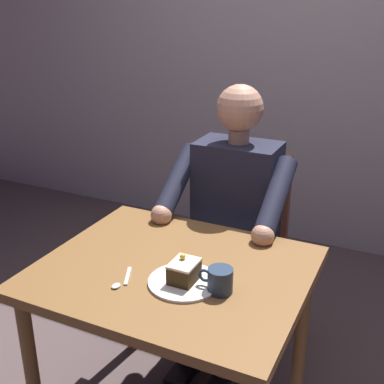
% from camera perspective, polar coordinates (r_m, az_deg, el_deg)
% --- Properties ---
extents(cafe_rear_panel, '(6.40, 0.12, 3.00)m').
position_cam_1_polar(cafe_rear_panel, '(3.27, 14.01, 19.47)').
color(cafe_rear_panel, '#A39699').
rests_on(cafe_rear_panel, ground).
extents(dining_table, '(0.92, 0.77, 0.72)m').
position_cam_1_polar(dining_table, '(1.78, -2.12, -11.29)').
color(dining_table, brown).
rests_on(dining_table, ground).
extents(chair, '(0.42, 0.42, 0.91)m').
position_cam_1_polar(chair, '(2.40, 5.79, -5.29)').
color(chair, brown).
rests_on(chair, ground).
extents(seated_person, '(0.53, 0.58, 1.26)m').
position_cam_1_polar(seated_person, '(2.19, 4.37, -3.65)').
color(seated_person, '#1E2032').
rests_on(seated_person, ground).
extents(dessert_plate, '(0.24, 0.24, 0.01)m').
position_cam_1_polar(dessert_plate, '(1.64, -0.91, -10.33)').
color(dessert_plate, white).
rests_on(dessert_plate, dining_table).
extents(cake_slice, '(0.08, 0.10, 0.09)m').
position_cam_1_polar(cake_slice, '(1.62, -0.92, -9.12)').
color(cake_slice, '#35230D').
rests_on(cake_slice, dessert_plate).
extents(coffee_cup, '(0.12, 0.08, 0.08)m').
position_cam_1_polar(coffee_cup, '(1.58, 3.22, -10.09)').
color(coffee_cup, '#243349').
rests_on(coffee_cup, dining_table).
extents(dessert_spoon, '(0.06, 0.14, 0.01)m').
position_cam_1_polar(dessert_spoon, '(1.66, -8.15, -10.17)').
color(dessert_spoon, silver).
rests_on(dessert_spoon, dining_table).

